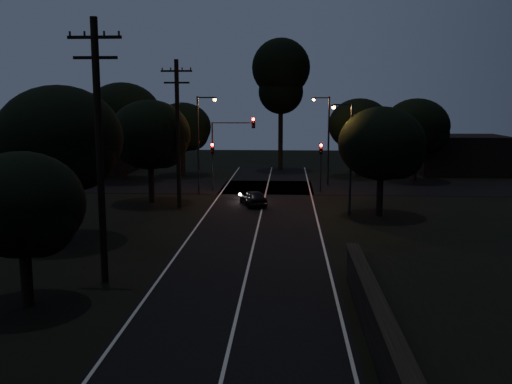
{
  "coord_description": "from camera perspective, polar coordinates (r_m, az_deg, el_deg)",
  "views": [
    {
      "loc": [
        1.78,
        -8.15,
        7.72
      ],
      "look_at": [
        0.0,
        24.0,
        2.5
      ],
      "focal_mm": 40.0,
      "sensor_mm": 36.0,
      "label": 1
    }
  ],
  "objects": [
    {
      "name": "road_surface",
      "position": [
        40.06,
        0.56,
        -1.89
      ],
      "size": [
        60.0,
        70.0,
        0.03
      ],
      "color": "black",
      "rests_on": "ground"
    },
    {
      "name": "utility_pole_mid",
      "position": [
        24.5,
        -15.4,
        4.24
      ],
      "size": [
        2.2,
        0.3,
        11.0
      ],
      "color": "black",
      "rests_on": "ground"
    },
    {
      "name": "utility_pole_far",
      "position": [
        40.96,
        -7.83,
        6.0
      ],
      "size": [
        2.2,
        0.3,
        10.5
      ],
      "color": "black",
      "rests_on": "ground"
    },
    {
      "name": "tree_left_b",
      "position": [
        22.58,
        -22.1,
        -1.46
      ],
      "size": [
        4.62,
        4.62,
        5.87
      ],
      "color": "black",
      "rests_on": "ground"
    },
    {
      "name": "tree_left_c",
      "position": [
        32.41,
        -18.72,
        4.81
      ],
      "size": [
        6.74,
        6.74,
        8.52
      ],
      "color": "black",
      "rests_on": "ground"
    },
    {
      "name": "tree_left_d",
      "position": [
        43.3,
        -10.33,
        5.48
      ],
      "size": [
        6.1,
        6.1,
        7.74
      ],
      "color": "black",
      "rests_on": "ground"
    },
    {
      "name": "tree_far_nw",
      "position": [
        59.06,
        -7.19,
        6.33
      ],
      "size": [
        5.89,
        5.89,
        7.46
      ],
      "color": "black",
      "rests_on": "ground"
    },
    {
      "name": "tree_far_w",
      "position": [
        56.21,
        -12.97,
        7.32
      ],
      "size": [
        7.35,
        7.35,
        9.37
      ],
      "color": "black",
      "rests_on": "ground"
    },
    {
      "name": "tree_far_ne",
      "position": [
        58.56,
        10.53,
        6.49
      ],
      "size": [
        6.22,
        6.22,
        7.87
      ],
      "color": "black",
      "rests_on": "ground"
    },
    {
      "name": "tree_far_e",
      "position": [
        56.47,
        15.99,
        6.19
      ],
      "size": [
        6.2,
        6.2,
        7.86
      ],
      "color": "black",
      "rests_on": "ground"
    },
    {
      "name": "tree_right_a",
      "position": [
        38.69,
        12.76,
        4.56
      ],
      "size": [
        5.74,
        5.74,
        7.3
      ],
      "color": "black",
      "rests_on": "ground"
    },
    {
      "name": "tall_pine",
      "position": [
        63.21,
        2.51,
        11.57
      ],
      "size": [
        6.31,
        6.31,
        14.33
      ],
      "color": "black",
      "rests_on": "ground"
    },
    {
      "name": "building_left",
      "position": [
        64.21,
        -16.71,
        3.89
      ],
      "size": [
        10.0,
        8.0,
        4.4
      ],
      "primitive_type": "cube",
      "color": "black",
      "rests_on": "ground"
    },
    {
      "name": "building_right",
      "position": [
        64.06,
        19.72,
        3.55
      ],
      "size": [
        9.0,
        7.0,
        4.0
      ],
      "primitive_type": "cube",
      "color": "black",
      "rests_on": "ground"
    },
    {
      "name": "signal_left",
      "position": [
        48.8,
        -4.37,
        3.44
      ],
      "size": [
        0.28,
        0.35,
        4.1
      ],
      "color": "black",
      "rests_on": "ground"
    },
    {
      "name": "signal_right",
      "position": [
        48.47,
        6.5,
        3.37
      ],
      "size": [
        0.28,
        0.35,
        4.1
      ],
      "color": "black",
      "rests_on": "ground"
    },
    {
      "name": "signal_mast",
      "position": [
        48.49,
        -2.4,
        5.2
      ],
      "size": [
        3.7,
        0.35,
        6.25
      ],
      "color": "black",
      "rests_on": "ground"
    },
    {
      "name": "streetlight_a",
      "position": [
        46.79,
        -5.57,
        5.39
      ],
      "size": [
        1.66,
        0.26,
        8.0
      ],
      "color": "black",
      "rests_on": "ground"
    },
    {
      "name": "streetlight_b",
      "position": [
        52.36,
        7.06,
        5.76
      ],
      "size": [
        1.66,
        0.26,
        8.0
      ],
      "color": "black",
      "rests_on": "ground"
    },
    {
      "name": "streetlight_c",
      "position": [
        38.51,
        9.22,
        4.07
      ],
      "size": [
        1.46,
        0.26,
        7.5
      ],
      "color": "black",
      "rests_on": "ground"
    },
    {
      "name": "car",
      "position": [
        41.9,
        -0.27,
        -0.58
      ],
      "size": [
        2.44,
        3.75,
        1.19
      ],
      "primitive_type": "imported",
      "rotation": [
        0.0,
        0.0,
        3.47
      ],
      "color": "black",
      "rests_on": "ground"
    }
  ]
}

